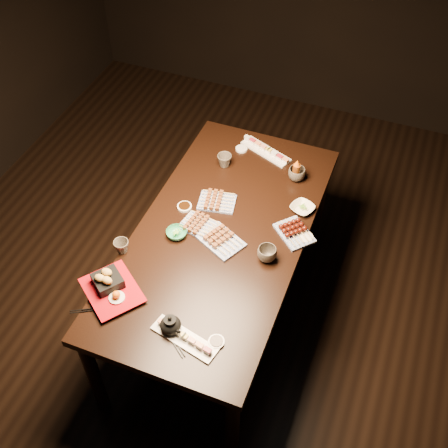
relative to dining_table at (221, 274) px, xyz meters
The scene contains 23 objects.
ground 0.41m from the dining_table, 130.67° to the right, with size 5.00×5.00×0.00m, color black.
dining_table is the anchor object (origin of this frame).
sushi_platter_near 0.79m from the dining_table, 82.80° to the right, with size 0.34×0.09×0.04m, color white, non-canonical shape.
sushi_platter_far 0.83m from the dining_table, 88.67° to the left, with size 0.34×0.10×0.04m, color white, non-canonical shape.
yakitori_plate_center 0.42m from the dining_table, behind, with size 0.20×0.15×0.05m, color #828EB6, non-canonical shape.
yakitori_plate_right 0.41m from the dining_table, 66.23° to the right, with size 0.23×0.17×0.06m, color #828EB6, non-canonical shape.
yakitori_plate_left 0.46m from the dining_table, 116.95° to the left, with size 0.21×0.15×0.05m, color #828EB6, non-canonical shape.
tsukune_plate 0.57m from the dining_table, 19.93° to the left, with size 0.21×0.15×0.05m, color #828EB6, non-canonical shape.
edamame_bowl_green 0.46m from the dining_table, 153.91° to the right, with size 0.11×0.11×0.04m, color #2D8A58.
edamame_bowl_cream 0.63m from the dining_table, 41.64° to the left, with size 0.13×0.13×0.03m, color #F2E5C6.
tempura_tray 0.80m from the dining_table, 122.25° to the right, with size 0.30×0.24×0.11m, color black, non-canonical shape.
teacup_near_left 0.68m from the dining_table, 144.68° to the right, with size 0.08×0.08×0.08m, color #484037.
teacup_mid_right 0.51m from the dining_table, 15.84° to the right, with size 0.10×0.10×0.08m, color #484037.
teacup_far_left 0.69m from the dining_table, 109.04° to the left, with size 0.09×0.09×0.08m, color #484037.
teacup_far_right 0.75m from the dining_table, 64.98° to the left, with size 0.10×0.10×0.08m, color #484037.
teapot 0.78m from the dining_table, 89.59° to the right, with size 0.12×0.12×0.10m, color black, non-canonical shape.
condiment_bottle 0.77m from the dining_table, 65.50° to the left, with size 0.05×0.05×0.14m, color #67300D.
sauce_dish_west 0.48m from the dining_table, 158.61° to the left, with size 0.08×0.08×0.01m, color white.
sauce_dish_east 0.60m from the dining_table, 16.35° to the left, with size 0.08×0.08×0.01m, color white.
sauce_dish_se 0.78m from the dining_table, 70.21° to the right, with size 0.08×0.08×0.01m, color white.
sauce_dish_nw 0.81m from the dining_table, 100.85° to the left, with size 0.07×0.07×0.01m, color white.
chopsticks_near 0.89m from the dining_table, 120.05° to the right, with size 0.21×0.02×0.01m, color black, non-canonical shape.
chopsticks_se 0.80m from the dining_table, 87.94° to the right, with size 0.24×0.02×0.01m, color black, non-canonical shape.
Camera 1 is at (0.86, -1.78, 3.06)m, focal length 45.00 mm.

